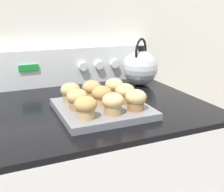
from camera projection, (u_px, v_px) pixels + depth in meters
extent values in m
cube|color=silver|center=(63.00, 21.00, 1.24)|extent=(8.00, 0.05, 2.40)
cube|color=black|center=(91.00, 106.00, 1.01)|extent=(0.79, 0.66, 0.02)
cube|color=white|center=(68.00, 66.00, 1.25)|extent=(0.77, 0.05, 0.16)
cube|color=green|center=(28.00, 68.00, 1.15)|extent=(0.08, 0.01, 0.02)
cylinder|color=white|center=(83.00, 67.00, 1.24)|extent=(0.04, 0.02, 0.04)
cylinder|color=white|center=(99.00, 65.00, 1.27)|extent=(0.04, 0.02, 0.04)
cylinder|color=white|center=(115.00, 64.00, 1.30)|extent=(0.04, 0.02, 0.04)
cylinder|color=white|center=(130.00, 63.00, 1.33)|extent=(0.04, 0.02, 0.04)
cube|color=slate|center=(102.00, 109.00, 0.92)|extent=(0.28, 0.28, 0.02)
cylinder|color=tan|center=(86.00, 113.00, 0.81)|extent=(0.05, 0.05, 0.03)
ellipsoid|color=tan|center=(86.00, 104.00, 0.80)|extent=(0.07, 0.07, 0.05)
cylinder|color=tan|center=(113.00, 108.00, 0.84)|extent=(0.05, 0.05, 0.03)
ellipsoid|color=tan|center=(113.00, 101.00, 0.83)|extent=(0.07, 0.07, 0.05)
cylinder|color=olive|center=(136.00, 105.00, 0.87)|extent=(0.05, 0.05, 0.03)
ellipsoid|color=tan|center=(136.00, 97.00, 0.87)|extent=(0.07, 0.07, 0.05)
cylinder|color=#A37A4C|center=(77.00, 104.00, 0.88)|extent=(0.05, 0.05, 0.03)
ellipsoid|color=tan|center=(77.00, 96.00, 0.87)|extent=(0.07, 0.07, 0.05)
cylinder|color=tan|center=(102.00, 100.00, 0.91)|extent=(0.05, 0.05, 0.03)
ellipsoid|color=#B2844C|center=(102.00, 93.00, 0.91)|extent=(0.07, 0.07, 0.05)
cylinder|color=#A37A4C|center=(125.00, 98.00, 0.94)|extent=(0.05, 0.05, 0.03)
ellipsoid|color=tan|center=(125.00, 91.00, 0.93)|extent=(0.07, 0.07, 0.05)
cylinder|color=tan|center=(71.00, 97.00, 0.95)|extent=(0.05, 0.05, 0.03)
ellipsoid|color=tan|center=(70.00, 90.00, 0.94)|extent=(0.07, 0.07, 0.05)
cylinder|color=tan|center=(93.00, 94.00, 0.98)|extent=(0.05, 0.05, 0.03)
ellipsoid|color=tan|center=(93.00, 87.00, 0.98)|extent=(0.07, 0.07, 0.05)
cylinder|color=olive|center=(114.00, 92.00, 1.01)|extent=(0.05, 0.05, 0.03)
ellipsoid|color=tan|center=(114.00, 85.00, 1.01)|extent=(0.07, 0.07, 0.05)
sphere|color=silver|center=(140.00, 68.00, 1.23)|extent=(0.15, 0.15, 0.15)
cylinder|color=black|center=(141.00, 48.00, 1.20)|extent=(0.03, 0.03, 0.02)
cone|color=silver|center=(146.00, 61.00, 1.28)|extent=(0.08, 0.07, 0.06)
torus|color=black|center=(141.00, 52.00, 1.21)|extent=(0.10, 0.08, 0.12)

